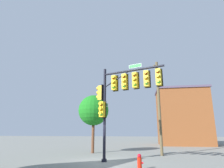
# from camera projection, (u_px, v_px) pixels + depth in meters

# --- Properties ---
(ground_plane) EXTENTS (120.00, 120.00, 0.00)m
(ground_plane) POSITION_uv_depth(u_px,v_px,m) (104.00, 162.00, 12.92)
(ground_plane) COLOR slate
(signal_pole_assembly) EXTENTS (4.98, 2.15, 6.73)m
(signal_pole_assembly) POSITION_uv_depth(u_px,v_px,m) (122.00, 90.00, 13.39)
(signal_pole_assembly) COLOR black
(signal_pole_assembly) RESTS_ON ground_plane
(utility_pole) EXTENTS (0.77, 1.72, 8.55)m
(utility_pole) POSITION_uv_depth(u_px,v_px,m) (159.00, 104.00, 17.20)
(utility_pole) COLOR brown
(utility_pole) RESTS_ON ground_plane
(fire_hydrant) EXTENTS (0.33, 0.24, 0.83)m
(fire_hydrant) POSITION_uv_depth(u_px,v_px,m) (140.00, 162.00, 10.44)
(fire_hydrant) COLOR red
(fire_hydrant) RESTS_ON ground_plane
(tree_near) EXTENTS (3.04, 3.04, 5.63)m
(tree_near) POSITION_uv_depth(u_px,v_px,m) (94.00, 110.00, 18.99)
(tree_near) COLOR brown
(tree_near) RESTS_ON ground_plane
(brick_building) EXTENTS (7.51, 6.13, 8.46)m
(brick_building) POSITION_uv_depth(u_px,v_px,m) (182.00, 116.00, 28.96)
(brick_building) COLOR brown
(brick_building) RESTS_ON ground_plane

